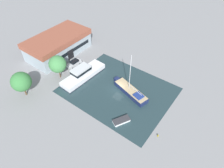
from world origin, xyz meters
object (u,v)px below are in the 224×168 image
(quay_tree_by_water, at_px, (21,82))
(small_dinghy, at_px, (121,121))
(motor_cruiser, at_px, (83,74))
(warehouse_building, at_px, (58,45))
(quay_tree_near_building, at_px, (57,64))
(sailboat_moored, at_px, (130,91))
(parked_car, at_px, (74,63))

(quay_tree_by_water, relative_size, small_dinghy, 1.62)
(quay_tree_by_water, height_order, motor_cruiser, quay_tree_by_water)
(motor_cruiser, xyz_separation_m, small_dinghy, (-5.94, -17.26, -0.98))
(warehouse_building, bearing_deg, motor_cruiser, -107.19)
(quay_tree_near_building, relative_size, small_dinghy, 1.63)
(sailboat_moored, bearing_deg, small_dinghy, -143.43)
(quay_tree_near_building, bearing_deg, warehouse_building, 48.53)
(quay_tree_by_water, bearing_deg, small_dinghy, -72.51)
(sailboat_moored, distance_m, motor_cruiser, 14.19)
(sailboat_moored, relative_size, small_dinghy, 2.71)
(motor_cruiser, bearing_deg, sailboat_moored, -165.21)
(warehouse_building, xyz_separation_m, sailboat_moored, (-1.53, -28.27, -2.39))
(quay_tree_near_building, xyz_separation_m, quay_tree_by_water, (-9.93, 1.88, -0.13))
(motor_cruiser, bearing_deg, quay_tree_by_water, 65.50)
(motor_cruiser, bearing_deg, quay_tree_near_building, 38.24)
(parked_car, distance_m, motor_cruiser, 6.42)
(warehouse_building, bearing_deg, parked_car, -102.68)
(sailboat_moored, xyz_separation_m, motor_cruiser, (-2.88, 13.88, 0.61))
(quay_tree_near_building, height_order, quay_tree_by_water, quay_tree_near_building)
(quay_tree_by_water, xyz_separation_m, motor_cruiser, (13.62, -7.10, -3.12))
(motor_cruiser, height_order, small_dinghy, motor_cruiser)
(motor_cruiser, distance_m, small_dinghy, 18.28)
(sailboat_moored, height_order, motor_cruiser, sailboat_moored)
(sailboat_moored, relative_size, motor_cruiser, 0.82)
(sailboat_moored, distance_m, small_dinghy, 9.46)
(warehouse_building, height_order, quay_tree_near_building, quay_tree_near_building)
(quay_tree_near_building, height_order, motor_cruiser, quay_tree_near_building)
(quay_tree_by_water, relative_size, parked_car, 1.46)
(quay_tree_near_building, distance_m, motor_cruiser, 7.17)
(parked_car, distance_m, small_dinghy, 24.66)
(quay_tree_near_building, height_order, small_dinghy, quay_tree_near_building)
(warehouse_building, distance_m, motor_cruiser, 15.16)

